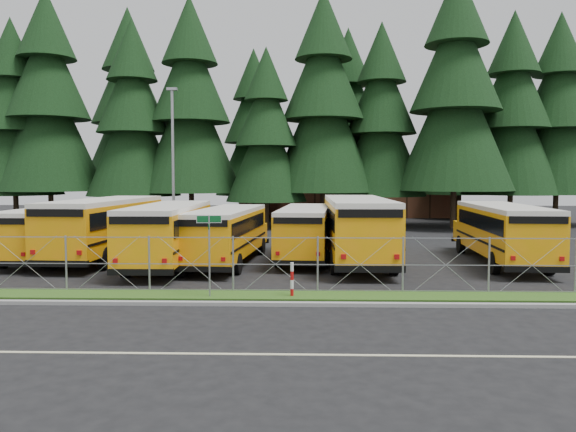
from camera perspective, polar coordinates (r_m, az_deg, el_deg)
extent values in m
plane|color=black|center=(21.12, -2.52, -7.18)|extent=(120.00, 120.00, 0.00)
cube|color=gray|center=(18.08, -3.24, -8.90)|extent=(50.00, 0.25, 0.12)
cube|color=#224413|center=(19.45, -2.89, -8.07)|extent=(50.00, 1.40, 0.06)
cube|color=beige|center=(13.39, -5.07, -13.79)|extent=(50.00, 0.12, 0.01)
cube|color=brown|center=(60.84, 5.87, 2.95)|extent=(22.00, 10.00, 6.00)
cylinder|color=#9A9CA2|center=(19.11, -7.99, -4.14)|extent=(0.06, 0.06, 2.80)
cube|color=#0B5121|center=(18.97, -8.03, -0.31)|extent=(0.80, 0.11, 0.22)
cube|color=white|center=(18.97, -8.03, -0.31)|extent=(0.84, 0.11, 0.26)
cube|color=#0B5121|center=(18.99, -8.02, -1.04)|extent=(0.09, 0.55, 0.18)
cylinder|color=#B20C0C|center=(19.15, 0.41, -6.51)|extent=(0.11, 0.11, 1.20)
cylinder|color=#9A9CA2|center=(39.40, -11.60, 5.24)|extent=(0.20, 0.20, 10.00)
cube|color=#9A9CA2|center=(39.84, -11.70, 12.52)|extent=(0.70, 0.35, 0.18)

